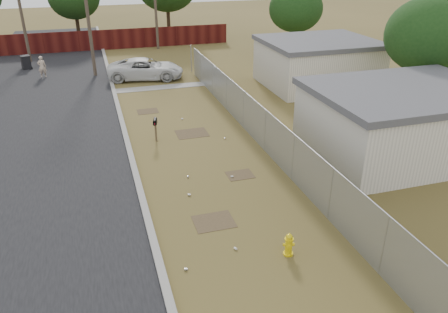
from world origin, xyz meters
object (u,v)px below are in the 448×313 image
object	(u,v)px
trash_bin	(26,62)
mailbox	(155,123)
pickup_truck	(146,69)
fire_hydrant	(289,245)
pedestrian	(42,67)

from	to	relation	value
trash_bin	mailbox	bearing A→B (deg)	-66.26
pickup_truck	trash_bin	bearing A→B (deg)	68.78
trash_bin	fire_hydrant	bearing A→B (deg)	-69.67
fire_hydrant	pickup_truck	size ratio (longest dim) A/B	0.15
mailbox	fire_hydrant	bearing A→B (deg)	-75.80
fire_hydrant	pickup_truck	bearing A→B (deg)	93.83
pedestrian	trash_bin	xyz separation A→B (m)	(-1.41, 2.96, -0.25)
pickup_truck	pedestrian	world-z (taller)	pedestrian
pickup_truck	trash_bin	xyz separation A→B (m)	(-8.55, 5.58, -0.20)
fire_hydrant	pedestrian	world-z (taller)	pedestrian
pickup_truck	mailbox	bearing A→B (deg)	-173.61
fire_hydrant	pedestrian	distance (m)	25.47
fire_hydrant	mailbox	bearing A→B (deg)	104.20
trash_bin	pedestrian	bearing A→B (deg)	-64.55
mailbox	trash_bin	size ratio (longest dim) A/B	1.12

